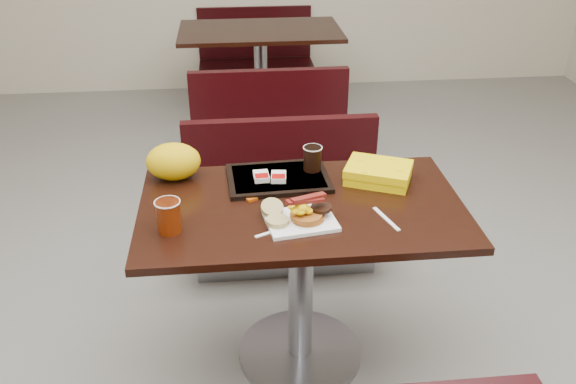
{
  "coord_description": "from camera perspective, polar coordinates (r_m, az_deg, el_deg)",
  "views": [
    {
      "loc": [
        -0.25,
        -1.94,
        1.89
      ],
      "look_at": [
        -0.05,
        -0.03,
        0.82
      ],
      "focal_mm": 38.04,
      "sensor_mm": 36.0,
      "label": 1
    }
  ],
  "objects": [
    {
      "name": "tray",
      "position": [
        2.42,
        -0.92,
        1.29
      ],
      "size": [
        0.41,
        0.3,
        0.02
      ],
      "primitive_type": "cube",
      "rotation": [
        0.0,
        0.0,
        0.05
      ],
      "color": "black",
      "rests_on": "table_near"
    },
    {
      "name": "coffee_cup_near",
      "position": [
        2.11,
        -11.09,
        -2.25
      ],
      "size": [
        0.1,
        0.1,
        0.12
      ],
      "primitive_type": "cylinder",
      "rotation": [
        0.0,
        0.0,
        -0.18
      ],
      "color": "#8D2A05",
      "rests_on": "table_near"
    },
    {
      "name": "bench_far_s",
      "position": [
        4.14,
        -1.93,
        7.37
      ],
      "size": [
        1.0,
        0.46,
        0.72
      ],
      "primitive_type": null,
      "color": "black",
      "rests_on": "floor"
    },
    {
      "name": "pancake_stack",
      "position": [
        2.14,
        1.86,
        -2.23
      ],
      "size": [
        0.12,
        0.12,
        0.02
      ],
      "primitive_type": "cylinder",
      "rotation": [
        0.0,
        0.0,
        0.03
      ],
      "color": "#945918",
      "rests_on": "platter"
    },
    {
      "name": "fork",
      "position": [
        2.09,
        -1.95,
        -3.88
      ],
      "size": [
        0.13,
        0.08,
        0.0
      ],
      "primitive_type": null,
      "rotation": [
        0.0,
        0.0,
        0.44
      ],
      "color": "white",
      "rests_on": "table_near"
    },
    {
      "name": "sausage_patty",
      "position": [
        2.15,
        3.12,
        -1.48
      ],
      "size": [
        0.08,
        0.08,
        0.01
      ],
      "primitive_type": "cylinder",
      "rotation": [
        0.0,
        0.0,
        0.07
      ],
      "color": "black",
      "rests_on": "pancake_stack"
    },
    {
      "name": "bench_near_n",
      "position": [
        3.06,
        -0.35,
        -0.92
      ],
      "size": [
        1.0,
        0.46,
        0.72
      ],
      "primitive_type": null,
      "color": "black",
      "rests_on": "floor"
    },
    {
      "name": "paper_bag",
      "position": [
        2.45,
        -10.66,
        2.83
      ],
      "size": [
        0.26,
        0.23,
        0.15
      ],
      "primitive_type": "ellipsoid",
      "rotation": [
        0.0,
        0.0,
        0.42
      ],
      "color": "#CDA306",
      "rests_on": "table_near"
    },
    {
      "name": "table_near",
      "position": [
        2.47,
        1.2,
        -8.71
      ],
      "size": [
        1.2,
        0.7,
        0.75
      ],
      "primitive_type": null,
      "color": "black",
      "rests_on": "floor"
    },
    {
      "name": "muffin_bottom",
      "position": [
        2.11,
        -0.98,
        -2.73
      ],
      "size": [
        0.09,
        0.09,
        0.02
      ],
      "primitive_type": "cylinder",
      "rotation": [
        0.0,
        0.0,
        -0.17
      ],
      "color": "tan",
      "rests_on": "platter"
    },
    {
      "name": "table_far",
      "position": [
        4.79,
        -2.54,
        10.61
      ],
      "size": [
        1.2,
        0.7,
        0.75
      ],
      "primitive_type": null,
      "color": "black",
      "rests_on": "floor"
    },
    {
      "name": "platter",
      "position": [
        2.15,
        1.19,
        -2.71
      ],
      "size": [
        0.27,
        0.22,
        0.01
      ],
      "primitive_type": "cube",
      "rotation": [
        0.0,
        0.0,
        0.15
      ],
      "color": "white",
      "rests_on": "table_near"
    },
    {
      "name": "hashbrown_sleeve_left",
      "position": [
        2.4,
        -2.52,
        1.48
      ],
      "size": [
        0.06,
        0.08,
        0.02
      ],
      "primitive_type": "cube",
      "rotation": [
        0.0,
        0.0,
        0.06
      ],
      "color": "silver",
      "rests_on": "tray"
    },
    {
      "name": "muffin_top",
      "position": [
        2.17,
        -1.5,
        -1.47
      ],
      "size": [
        0.09,
        0.1,
        0.05
      ],
      "primitive_type": "cylinder",
      "rotation": [
        0.38,
        0.0,
        0.21
      ],
      "color": "tan",
      "rests_on": "platter"
    },
    {
      "name": "coffee_cup_far",
      "position": [
        2.45,
        2.3,
        3.16
      ],
      "size": [
        0.09,
        0.09,
        0.1
      ],
      "primitive_type": "cylinder",
      "rotation": [
        0.0,
        0.0,
        -0.24
      ],
      "color": "black",
      "rests_on": "tray"
    },
    {
      "name": "clamshell",
      "position": [
        2.44,
        8.45,
        1.77
      ],
      "size": [
        0.3,
        0.27,
        0.07
      ],
      "primitive_type": "cube",
      "rotation": [
        0.0,
        0.0,
        -0.41
      ],
      "color": "#E4C003",
      "rests_on": "table_near"
    },
    {
      "name": "scrambled_eggs",
      "position": [
        2.11,
        1.26,
        -1.59
      ],
      "size": [
        0.1,
        0.09,
        0.04
      ],
      "primitive_type": "ellipsoid",
      "rotation": [
        0.0,
        0.0,
        -0.23
      ],
      "color": "#FFE905",
      "rests_on": "pancake_stack"
    },
    {
      "name": "condiment_syrup",
      "position": [
        2.29,
        -3.44,
        -0.62
      ],
      "size": [
        0.05,
        0.05,
        0.01
      ],
      "primitive_type": "cube",
      "rotation": [
        0.0,
        0.0,
        0.52
      ],
      "color": "#A13B06",
      "rests_on": "table_near"
    },
    {
      "name": "hashbrown_sleeve_right",
      "position": [
        2.39,
        -0.89,
        1.42
      ],
      "size": [
        0.07,
        0.08,
        0.02
      ],
      "primitive_type": "cube",
      "rotation": [
        0.0,
        0.0,
        -0.11
      ],
      "color": "silver",
      "rests_on": "tray"
    },
    {
      "name": "knife",
      "position": [
        2.2,
        9.17,
        -2.49
      ],
      "size": [
        0.06,
        0.17,
        0.0
      ],
      "primitive_type": "cube",
      "rotation": [
        0.0,
        0.0,
        -1.27
      ],
      "color": "white",
      "rests_on": "table_near"
    },
    {
      "name": "bacon_strips",
      "position": [
        2.11,
        1.63,
        -0.76
      ],
      "size": [
        0.16,
        0.11,
        0.01
      ],
      "primitive_type": null,
      "rotation": [
        0.0,
        0.0,
        0.35
      ],
      "color": "#4A050D",
      "rests_on": "scrambled_eggs"
    },
    {
      "name": "bench_far_n",
      "position": [
        5.46,
        -2.99,
        12.76
      ],
      "size": [
        1.0,
        0.46,
        0.72
      ],
      "primitive_type": null,
      "color": "black",
      "rests_on": "floor"
    },
    {
      "name": "floor",
      "position": [
        2.72,
        1.11,
        -14.98
      ],
      "size": [
        6.0,
        7.0,
        0.01
      ],
      "primitive_type": "cube",
      "color": "gray",
      "rests_on": "ground"
    }
  ]
}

